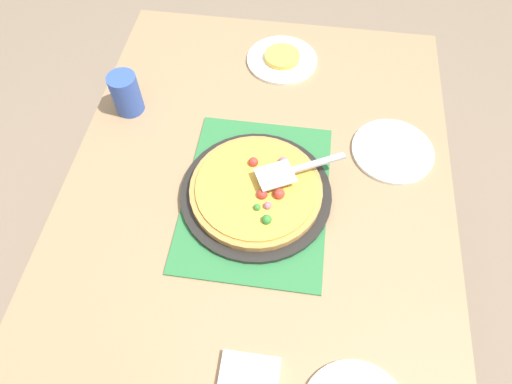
{
  "coord_description": "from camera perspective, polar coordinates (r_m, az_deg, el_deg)",
  "views": [
    {
      "loc": [
        0.59,
        0.08,
        1.71
      ],
      "look_at": [
        0.0,
        0.0,
        0.77
      ],
      "focal_mm": 31.19,
      "sensor_mm": 36.0,
      "label": 1
    }
  ],
  "objects": [
    {
      "name": "dining_table",
      "position": [
        1.22,
        -0.0,
        -3.26
      ],
      "size": [
        1.4,
        1.0,
        0.75
      ],
      "color": "#9E7A56",
      "rests_on": "ground_plane"
    },
    {
      "name": "ground_plane",
      "position": [
        1.81,
        -0.0,
        -13.23
      ],
      "size": [
        8.0,
        8.0,
        0.0
      ],
      "primitive_type": "plane",
      "color": "#84705B"
    },
    {
      "name": "plate_near_left",
      "position": [
        1.46,
        3.35,
        16.56
      ],
      "size": [
        0.22,
        0.22,
        0.01
      ],
      "primitive_type": "cylinder",
      "color": "white",
      "rests_on": "dining_table"
    },
    {
      "name": "pizza_pan",
      "position": [
        1.12,
        -0.0,
        -0.19
      ],
      "size": [
        0.38,
        0.38,
        0.01
      ],
      "primitive_type": "cylinder",
      "color": "black",
      "rests_on": "placemat"
    },
    {
      "name": "served_slice_left",
      "position": [
        1.45,
        3.37,
        16.95
      ],
      "size": [
        0.11,
        0.11,
        0.02
      ],
      "primitive_type": "cylinder",
      "color": "#EAB747",
      "rests_on": "plate_near_left"
    },
    {
      "name": "pizza_server",
      "position": [
        1.09,
        4.85,
        2.84
      ],
      "size": [
        0.14,
        0.22,
        0.01
      ],
      "color": "silver",
      "rests_on": "pizza"
    },
    {
      "name": "placemat",
      "position": [
        1.13,
        -0.0,
        -0.46
      ],
      "size": [
        0.48,
        0.36,
        0.01
      ],
      "primitive_type": "cube",
      "color": "#2D753D",
      "rests_on": "dining_table"
    },
    {
      "name": "cup_far",
      "position": [
        1.32,
        -16.33,
        12.02
      ],
      "size": [
        0.08,
        0.08,
        0.12
      ],
      "primitive_type": "cylinder",
      "color": "#3351AD",
      "rests_on": "dining_table"
    },
    {
      "name": "plate_side",
      "position": [
        1.26,
        17.11,
        5.06
      ],
      "size": [
        0.22,
        0.22,
        0.01
      ],
      "primitive_type": "cylinder",
      "color": "white",
      "rests_on": "dining_table"
    },
    {
      "name": "pizza",
      "position": [
        1.1,
        0.07,
        0.38
      ],
      "size": [
        0.33,
        0.33,
        0.05
      ],
      "color": "#B78442",
      "rests_on": "pizza_pan"
    }
  ]
}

